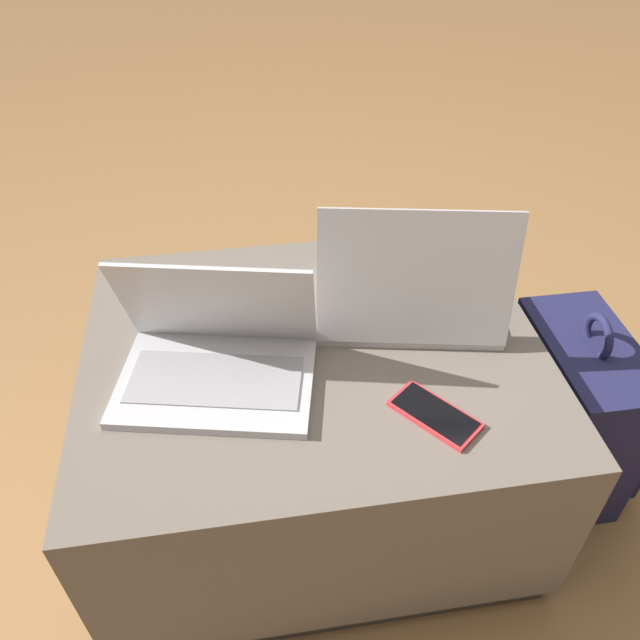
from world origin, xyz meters
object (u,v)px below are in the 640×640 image
Objects in this scene: laptop_far at (409,295)px; laptop_near at (217,354)px; backpack at (572,413)px; cell_phone at (435,414)px.

laptop_near is at bearing 26.44° from laptop_far.
cell_phone is at bearing 113.10° from backpack.
laptop_far reaches higher than backpack.
laptop_far is 0.49m from backpack.
laptop_far is at bearing 76.94° from backpack.
cell_phone is at bearing -11.31° from laptop_near.
cell_phone is (-0.02, -0.26, -0.05)m from laptop_far.
laptop_near is 0.38m from laptop_far.
laptop_near is 0.38m from cell_phone.
backpack reaches higher than cell_phone.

